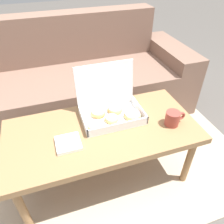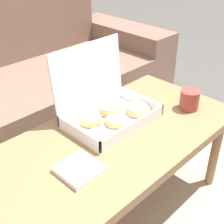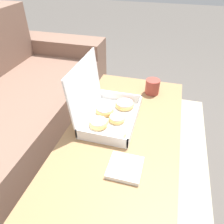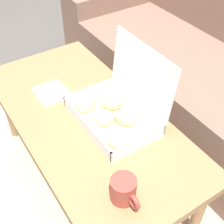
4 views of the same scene
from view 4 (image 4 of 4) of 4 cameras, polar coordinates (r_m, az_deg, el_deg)
The scene contains 7 objects.
ground_plane at distance 1.69m, azimuth -2.52°, elevation -11.35°, with size 12.00×12.00×0.00m, color #514C47.
area_rug at distance 1.80m, azimuth 5.73°, elevation -7.01°, with size 2.21×1.76×0.01m, color tan.
couch at distance 1.88m, azimuth 18.32°, elevation 5.42°, with size 2.09×0.79×0.86m.
coffee_table at distance 1.37m, azimuth -4.72°, elevation -2.07°, with size 1.16×0.55×0.45m.
pastry_box at distance 1.29m, azimuth 0.91°, elevation 0.55°, with size 0.38×0.29×0.31m.
coffee_mug at distance 1.04m, azimuth 2.19°, elevation -14.06°, with size 0.13×0.09×0.09m.
napkin_stack at distance 1.47m, azimuth -11.07°, elevation 3.50°, with size 0.14×0.14×0.02m.
Camera 4 is at (0.88, -0.49, 1.36)m, focal length 50.00 mm.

